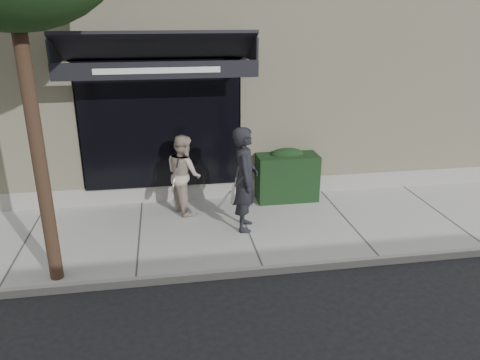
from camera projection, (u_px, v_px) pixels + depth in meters
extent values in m
plane|color=black|center=(246.00, 232.00, 8.96)|extent=(80.00, 80.00, 0.00)
cube|color=#9E9E99|center=(246.00, 229.00, 8.94)|extent=(20.00, 3.00, 0.12)
cube|color=gray|center=(263.00, 271.00, 7.50)|extent=(20.00, 0.10, 0.14)
cube|color=beige|center=(214.00, 59.00, 12.65)|extent=(14.00, 7.00, 5.50)
cube|color=gray|center=(233.00, 188.00, 10.45)|extent=(14.02, 0.42, 0.50)
cube|color=black|center=(161.00, 124.00, 9.55)|extent=(3.20, 0.30, 2.60)
cube|color=gray|center=(81.00, 126.00, 9.44)|extent=(0.08, 0.40, 2.60)
cube|color=gray|center=(237.00, 120.00, 9.93)|extent=(0.08, 0.40, 2.60)
cube|color=gray|center=(157.00, 56.00, 9.23)|extent=(3.36, 0.40, 0.12)
cube|color=black|center=(156.00, 45.00, 8.49)|extent=(3.60, 1.03, 0.55)
cube|color=black|center=(157.00, 70.00, 8.16)|extent=(3.60, 0.05, 0.30)
cube|color=white|center=(157.00, 71.00, 8.13)|extent=(2.20, 0.01, 0.10)
cube|color=black|center=(54.00, 51.00, 8.24)|extent=(0.04, 1.00, 0.45)
cube|color=black|center=(252.00, 48.00, 8.79)|extent=(0.04, 1.00, 0.45)
cube|color=black|center=(286.00, 177.00, 10.07)|extent=(1.30, 0.70, 1.00)
ellipsoid|color=black|center=(287.00, 154.00, 9.90)|extent=(0.71, 0.38, 0.27)
cylinder|color=black|center=(35.00, 134.00, 6.44)|extent=(0.20, 0.20, 4.80)
imported|color=black|center=(245.00, 179.00, 8.53)|extent=(0.59, 0.78, 1.95)
torus|color=silver|center=(233.00, 194.00, 8.25)|extent=(0.08, 0.30, 0.30)
cylinder|color=silver|center=(233.00, 194.00, 8.25)|extent=(0.05, 0.27, 0.27)
cylinder|color=silver|center=(233.00, 194.00, 8.25)|extent=(0.18, 0.02, 0.05)
cylinder|color=black|center=(233.00, 194.00, 8.25)|extent=(0.20, 0.03, 0.07)
torus|color=silver|center=(225.00, 199.00, 8.17)|extent=(0.27, 0.34, 0.26)
cylinder|color=silver|center=(225.00, 199.00, 8.17)|extent=(0.22, 0.30, 0.22)
cylinder|color=silver|center=(225.00, 199.00, 8.17)|extent=(0.16, 0.06, 0.12)
cylinder|color=black|center=(225.00, 199.00, 8.17)|extent=(0.18, 0.07, 0.15)
imported|color=#B3A18F|center=(184.00, 174.00, 9.32)|extent=(0.87, 0.96, 1.61)
torus|color=silver|center=(174.00, 183.00, 8.98)|extent=(0.13, 0.31, 0.30)
cylinder|color=silver|center=(174.00, 183.00, 8.98)|extent=(0.10, 0.28, 0.26)
cylinder|color=silver|center=(174.00, 183.00, 8.98)|extent=(0.18, 0.04, 0.06)
cylinder|color=black|center=(174.00, 183.00, 8.98)|extent=(0.20, 0.06, 0.08)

